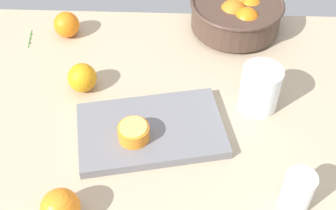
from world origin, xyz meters
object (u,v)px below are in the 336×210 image
object	(u,v)px
orange_half_0	(134,132)
loose_orange_1	(60,208)
second_glass	(297,193)
loose_orange_0	(67,25)
cutting_board	(151,130)
juice_glass	(260,91)
fruit_bowl	(237,13)
loose_orange_2	(82,78)

from	to	relation	value
orange_half_0	loose_orange_1	world-z (taller)	loose_orange_1
second_glass	loose_orange_0	bearing A→B (deg)	136.21
cutting_board	loose_orange_0	bearing A→B (deg)	126.00
second_glass	loose_orange_0	distance (cm)	79.69
juice_glass	cutting_board	bearing A→B (deg)	-158.12
fruit_bowl	orange_half_0	bearing A→B (deg)	-119.62
second_glass	loose_orange_2	world-z (taller)	second_glass
cutting_board	loose_orange_2	distance (cm)	23.76
fruit_bowl	juice_glass	world-z (taller)	juice_glass
juice_glass	orange_half_0	world-z (taller)	juice_glass
loose_orange_0	loose_orange_2	size ratio (longest dim) A/B	1.00
fruit_bowl	second_glass	size ratio (longest dim) A/B	2.85
second_glass	cutting_board	size ratio (longest dim) A/B	0.28
loose_orange_1	loose_orange_2	size ratio (longest dim) A/B	1.06
second_glass	orange_half_0	bearing A→B (deg)	156.94
cutting_board	loose_orange_2	size ratio (longest dim) A/B	4.53
juice_glass	cutting_board	xyz separation A→B (cm)	(-25.93, -10.42, -3.79)
juice_glass	second_glass	size ratio (longest dim) A/B	1.21
cutting_board	orange_half_0	size ratio (longest dim) A/B	4.73
cutting_board	loose_orange_1	distance (cm)	28.34
cutting_board	loose_orange_0	world-z (taller)	loose_orange_0
juice_glass	loose_orange_1	xyz separation A→B (cm)	(-42.05, -33.56, -1.00)
fruit_bowl	loose_orange_1	distance (cm)	76.00
juice_glass	cutting_board	distance (cm)	28.20
cutting_board	orange_half_0	distance (cm)	5.85
orange_half_0	juice_glass	bearing A→B (deg)	25.16
juice_glass	second_glass	bearing A→B (deg)	-80.83
orange_half_0	loose_orange_2	distance (cm)	23.49
second_glass	loose_orange_1	xyz separation A→B (cm)	(-46.63, -5.18, -0.27)
second_glass	loose_orange_0	xyz separation A→B (cm)	(-57.52, 55.14, -0.49)
second_glass	loose_orange_0	world-z (taller)	second_glass
fruit_bowl	second_glass	world-z (taller)	fruit_bowl
cutting_board	loose_orange_2	xyz separation A→B (cm)	(-18.50, 14.69, 2.56)
second_glass	loose_orange_1	distance (cm)	46.91
orange_half_0	loose_orange_2	xyz separation A→B (cm)	(-14.91, 18.14, -0.52)
second_glass	loose_orange_2	xyz separation A→B (cm)	(-49.01, 32.65, -0.49)
loose_orange_1	juice_glass	bearing A→B (deg)	38.59
fruit_bowl	loose_orange_0	size ratio (longest dim) A/B	3.64
orange_half_0	loose_orange_1	distance (cm)	23.35
loose_orange_0	loose_orange_2	world-z (taller)	same
orange_half_0	loose_orange_1	bearing A→B (deg)	-122.47
cutting_board	orange_half_0	xyz separation A→B (cm)	(-3.58, -3.45, 3.08)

